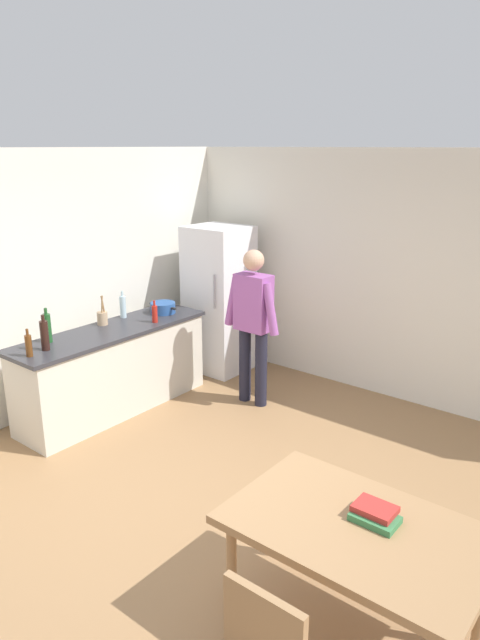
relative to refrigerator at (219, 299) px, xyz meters
name	(u,v)px	position (x,y,z in m)	size (l,w,h in m)	color
ground_plane	(205,516)	(1.90, -2.40, -0.90)	(14.00, 14.00, 0.00)	#936D47
wall_back	(387,276)	(1.90, 0.60, 0.45)	(6.40, 0.12, 2.70)	silver
wall_left	(21,289)	(-0.70, -2.20, 0.45)	(0.12, 5.60, 2.70)	silver
kitchen_counter	(114,369)	(-0.10, -1.60, -0.45)	(0.64, 2.20, 0.90)	beige
refrigerator	(219,299)	(0.00, 0.00, 0.00)	(0.70, 0.67, 1.80)	white
person	(253,317)	(0.95, -0.55, 0.08)	(0.70, 0.22, 1.70)	#1E1E2D
dining_table	(357,537)	(3.30, -2.70, -0.23)	(1.40, 0.90, 0.75)	#9E754C
cooking_pot	(163,308)	(-0.11, -0.84, 0.06)	(0.40, 0.28, 0.12)	#285193
utensil_jar	(102,318)	(-0.29, -1.55, 0.08)	(0.11, 0.11, 0.32)	tan
bottle_wine_dark	(45,335)	(-0.07, -2.38, 0.15)	(0.08, 0.08, 0.34)	black
bottle_sauce_red	(155,314)	(0.08, -1.15, 0.10)	(0.06, 0.06, 0.24)	#B22319
bottle_water_clear	(123,307)	(-0.32, -1.24, 0.13)	(0.07, 0.07, 0.30)	silver
bottle_wine_green	(47,328)	(-0.25, -2.23, 0.15)	(0.08, 0.08, 0.34)	#1E5123
bottle_beer_brown	(29,345)	(-0.04, -2.57, 0.11)	(0.06, 0.06, 0.26)	#5B3314
book_stack	(375,514)	(3.35, -2.60, -0.11)	(0.26, 0.20, 0.07)	#387A47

